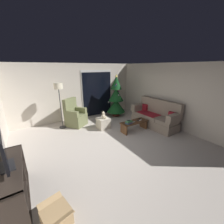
{
  "coord_description": "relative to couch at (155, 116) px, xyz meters",
  "views": [
    {
      "loc": [
        -2.08,
        -3.17,
        2.35
      ],
      "look_at": [
        0.4,
        0.7,
        0.85
      ],
      "focal_mm": 22.34,
      "sensor_mm": 36.0,
      "label": 1
    }
  ],
  "objects": [
    {
      "name": "wall_right",
      "position": [
        0.54,
        -0.4,
        0.85
      ],
      "size": [
        0.12,
        6.0,
        2.5
      ],
      "primitive_type": "cube",
      "color": "beige",
      "rests_on": "ground"
    },
    {
      "name": "wall_back",
      "position": [
        -2.32,
        2.66,
        0.85
      ],
      "size": [
        5.72,
        0.12,
        2.5
      ],
      "primitive_type": "cube",
      "color": "beige",
      "rests_on": "ground"
    },
    {
      "name": "christmas_tree",
      "position": [
        -0.66,
        1.89,
        0.49
      ],
      "size": [
        0.89,
        0.89,
        2.02
      ],
      "color": "#4C1E19",
      "rests_on": "ground"
    },
    {
      "name": "teddy_bear_cream",
      "position": [
        -1.91,
        0.92,
        0.14
      ],
      "size": [
        0.21,
        0.21,
        0.29
      ],
      "color": "beige",
      "rests_on": "ottoman"
    },
    {
      "name": "remote_silver",
      "position": [
        -1.13,
        0.05,
        -0.01
      ],
      "size": [
        0.16,
        0.06,
        0.02
      ],
      "primitive_type": "cube",
      "rotation": [
        0.0,
        0.0,
        1.69
      ],
      "color": "#ADADB2",
      "rests_on": "coffee_table"
    },
    {
      "name": "media_shelf",
      "position": [
        -4.85,
        -1.1,
        -0.03
      ],
      "size": [
        0.4,
        1.4,
        0.78
      ],
      "color": "black",
      "rests_on": "ground"
    },
    {
      "name": "book_stack",
      "position": [
        -1.35,
        0.04,
        0.03
      ],
      "size": [
        0.27,
        0.21,
        0.1
      ],
      "color": "#285684",
      "rests_on": "coffee_table"
    },
    {
      "name": "cell_phone",
      "position": [
        -1.33,
        0.07,
        0.08
      ],
      "size": [
        0.08,
        0.15,
        0.01
      ],
      "primitive_type": "cube",
      "rotation": [
        0.0,
        0.0,
        0.08
      ],
      "color": "black",
      "rests_on": "book_stack"
    },
    {
      "name": "ottoman",
      "position": [
        -1.92,
        0.93,
        -0.19
      ],
      "size": [
        0.44,
        0.44,
        0.42
      ],
      "primitive_type": "cube",
      "color": "beige",
      "rests_on": "ground"
    },
    {
      "name": "couch",
      "position": [
        0.0,
        0.0,
        0.0
      ],
      "size": [
        0.85,
        1.97,
        1.08
      ],
      "color": "gray",
      "rests_on": "ground"
    },
    {
      "name": "floor_lamp",
      "position": [
        -3.28,
        1.87,
        1.11
      ],
      "size": [
        0.32,
        0.32,
        1.78
      ],
      "color": "#2D2D30",
      "rests_on": "ground"
    },
    {
      "name": "patio_door_glass",
      "position": [
        -1.32,
        2.57,
        0.65
      ],
      "size": [
        1.5,
        0.02,
        2.1
      ],
      "primitive_type": "cube",
      "color": "black",
      "rests_on": "ground"
    },
    {
      "name": "armchair",
      "position": [
        -2.76,
        1.83,
        0.0
      ],
      "size": [
        0.95,
        0.95,
        1.13
      ],
      "color": "olive",
      "rests_on": "ground"
    },
    {
      "name": "coffee_table",
      "position": [
        -1.04,
        0.09,
        -0.15
      ],
      "size": [
        1.1,
        0.4,
        0.38
      ],
      "color": "brown",
      "rests_on": "ground"
    },
    {
      "name": "remote_graphite",
      "position": [
        -0.89,
        0.07,
        -0.01
      ],
      "size": [
        0.07,
        0.16,
        0.02
      ],
      "primitive_type": "cube",
      "rotation": [
        0.0,
        0.0,
        2.95
      ],
      "color": "#333338",
      "rests_on": "coffee_table"
    },
    {
      "name": "cardboard_box_open_near_shelf",
      "position": [
        -4.29,
        -1.83,
        -0.25
      ],
      "size": [
        0.47,
        0.57,
        0.34
      ],
      "color": "tan",
      "rests_on": "ground"
    },
    {
      "name": "television",
      "position": [
        -4.81,
        -1.04,
        0.69
      ],
      "size": [
        0.24,
        0.84,
        0.61
      ],
      "color": "black",
      "rests_on": "media_shelf"
    },
    {
      "name": "remote_white",
      "position": [
        -0.78,
        0.05,
        -0.01
      ],
      "size": [
        0.16,
        0.09,
        0.02
      ],
      "primitive_type": "cube",
      "rotation": [
        0.0,
        0.0,
        1.85
      ],
      "color": "silver",
      "rests_on": "coffee_table"
    },
    {
      "name": "remote_black",
      "position": [
        -0.69,
        0.15,
        -0.01
      ],
      "size": [
        0.05,
        0.16,
        0.02
      ],
      "primitive_type": "cube",
      "rotation": [
        0.0,
        0.0,
        3.13
      ],
      "color": "black",
      "rests_on": "coffee_table"
    },
    {
      "name": "patio_door_frame",
      "position": [
        -1.32,
        2.58,
        0.7
      ],
      "size": [
        1.6,
        0.02,
        2.2
      ],
      "primitive_type": "cube",
      "color": "silver",
      "rests_on": "ground"
    },
    {
      "name": "ground_plane",
      "position": [
        -2.32,
        -0.4,
        -0.4
      ],
      "size": [
        7.0,
        7.0,
        0.0
      ],
      "primitive_type": "plane",
      "color": "#BCB2A8"
    }
  ]
}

